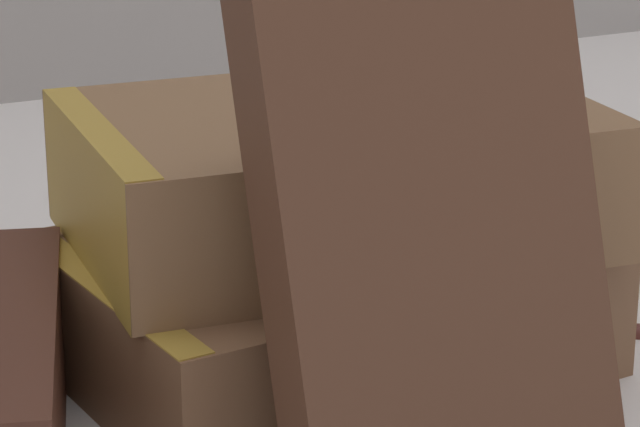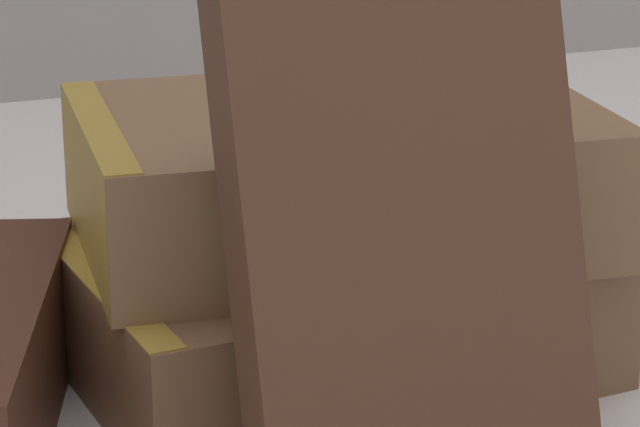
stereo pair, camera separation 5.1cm
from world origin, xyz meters
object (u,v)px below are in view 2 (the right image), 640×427
Objects in this scene: pocket_watch at (447,87)px; reading_glasses at (123,270)px; book_leaning_front at (408,264)px; book_flat_top at (324,175)px; book_flat_bottom at (313,306)px.

reading_glasses is (-0.10, 0.11, -0.10)m from pocket_watch.
book_flat_top is at bearing 83.75° from book_leaning_front.
book_leaning_front is 0.23m from reading_glasses.
book_leaning_front reaches higher than book_flat_top.
book_flat_top is 0.06m from pocket_watch.
book_flat_bottom is 1.88× the size of reading_glasses.
book_flat_bottom is 0.13m from reading_glasses.
book_leaning_front is at bearing -120.48° from pocket_watch.
book_flat_bottom is 0.09m from pocket_watch.
book_leaning_front reaches higher than reading_glasses.
pocket_watch is (0.05, 0.01, 0.08)m from book_flat_bottom.
pocket_watch is at bearing 59.52° from book_leaning_front.
reading_glasses is (-0.05, 0.11, -0.07)m from book_flat_top.
book_leaning_front is at bearing -97.43° from reading_glasses.
book_flat_top is 3.35× the size of pocket_watch.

